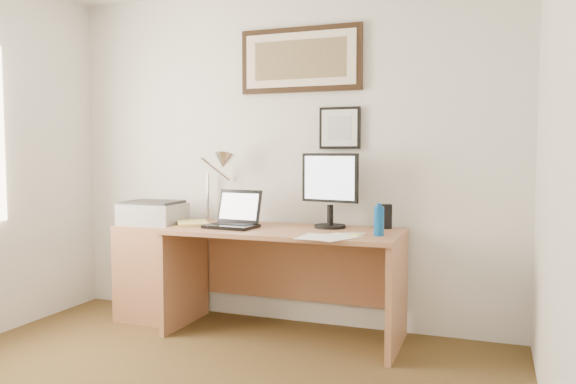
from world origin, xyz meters
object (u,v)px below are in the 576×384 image
at_px(side_cabinet, 155,272).
at_px(lcd_monitor, 330,186).
at_px(book, 178,223).
at_px(desk, 288,261).
at_px(water_bottle, 379,221).
at_px(laptop, 234,219).
at_px(printer, 153,213).

distance_m(side_cabinet, lcd_monitor, 1.51).
height_order(book, desk, book).
xyz_separation_m(desk, lcd_monitor, (0.28, 0.08, 0.53)).
bearing_deg(water_bottle, book, 179.32).
height_order(side_cabinet, lcd_monitor, lcd_monitor).
height_order(book, laptop, laptop).
bearing_deg(laptop, lcd_monitor, 16.71).
height_order(desk, lcd_monitor, lcd_monitor).
relative_size(book, laptop, 0.80).
distance_m(side_cabinet, desk, 1.08).
xyz_separation_m(book, lcd_monitor, (1.08, 0.23, 0.28)).
distance_m(lcd_monitor, printer, 1.38).
xyz_separation_m(water_bottle, lcd_monitor, (-0.39, 0.25, 0.20)).
height_order(book, lcd_monitor, lcd_monitor).
xyz_separation_m(book, laptop, (0.43, 0.04, 0.05)).
distance_m(side_cabinet, water_bottle, 1.81).
relative_size(side_cabinet, water_bottle, 3.93).
relative_size(water_bottle, lcd_monitor, 0.36).
xyz_separation_m(side_cabinet, lcd_monitor, (1.35, 0.12, 0.68)).
bearing_deg(desk, lcd_monitor, 16.86).
distance_m(side_cabinet, book, 0.49).
bearing_deg(printer, lcd_monitor, 5.54).
bearing_deg(book, lcd_monitor, 12.05).
bearing_deg(desk, side_cabinet, -178.11).
height_order(side_cabinet, laptop, laptop).
distance_m(desk, laptop, 0.48).
relative_size(side_cabinet, desk, 0.46).
bearing_deg(printer, side_cabinet, 72.45).
bearing_deg(side_cabinet, printer, -107.55).
relative_size(water_bottle, laptop, 0.51).
distance_m(side_cabinet, laptop, 0.84).
relative_size(water_bottle, book, 0.64).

